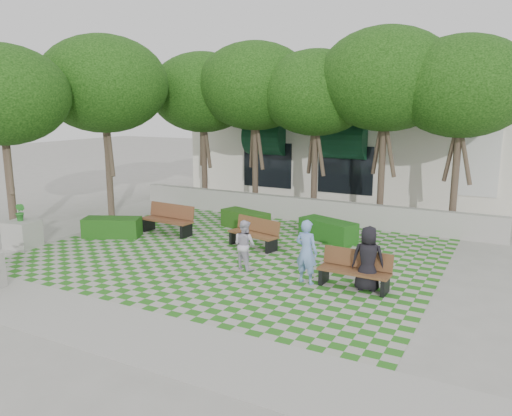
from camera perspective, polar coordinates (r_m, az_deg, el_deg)
The scene contains 17 objects.
ground at distance 14.71m, azimuth -4.50°, elevation -6.21°, with size 90.00×90.00×0.00m, color gray.
lawn at distance 15.52m, azimuth -2.51°, elevation -5.20°, with size 12.00×12.00×0.00m, color #2B721E.
sidewalk_south at distance 11.30m, azimuth -17.74°, elevation -12.40°, with size 16.00×2.00×0.01m, color #9E9B93.
sidewalk_west at distance 20.05m, azimuth -20.53°, elevation -2.06°, with size 2.00×12.00×0.01m, color #9E9B93.
retaining_wall at distance 19.92m, azimuth 5.11°, elevation -0.12°, with size 15.00×0.36×0.90m, color #9E9B93.
bench_east at distance 12.81m, azimuth 11.23°, elevation -7.02°, with size 1.81×0.66×0.94m.
bench_mid at distance 16.07m, azimuth -0.18°, elevation -2.95°, with size 1.87×1.01×0.93m.
bench_west at distance 18.04m, azimuth -9.99°, elevation -1.33°, with size 2.03×0.80×1.05m.
hedge_midright at distance 17.08m, azimuth 8.23°, elevation -2.54°, with size 2.00×0.80×0.70m, color #174A13.
hedge_midleft at distance 18.50m, azimuth -1.23°, elevation -1.36°, with size 1.90×0.76×0.67m, color #1D4713.
hedge_west at distance 18.06m, azimuth -16.12°, elevation -2.14°, with size 1.93×0.77×0.68m, color #194713.
planter_back at distance 17.69m, azimuth -25.14°, elevation -2.58°, with size 1.01×1.01×1.46m.
person_blue at distance 12.83m, azimuth 5.78°, elevation -5.00°, with size 0.61×0.40×1.68m, color #7395D2.
person_dark at distance 12.61m, azimuth 12.68°, elevation -5.66°, with size 0.79×0.52×1.63m, color black.
person_white at distance 13.91m, azimuth -1.31°, elevation -4.21°, with size 0.68×0.53×1.40m, color silver.
tree_row at distance 20.09m, azimuth 0.05°, elevation 13.60°, with size 17.70×13.40×7.41m.
building at distance 26.76m, azimuth 13.75°, elevation 7.09°, with size 18.00×8.92×5.15m.
Camera 1 is at (7.59, -11.76, 4.51)m, focal length 35.00 mm.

